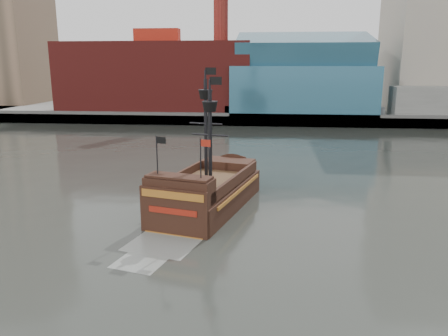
# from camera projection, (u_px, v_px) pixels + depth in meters

# --- Properties ---
(ground) EXTENTS (400.00, 400.00, 0.00)m
(ground) POSITION_uv_depth(u_px,v_px,m) (219.00, 256.00, 29.10)
(ground) COLOR #2A2E28
(ground) RESTS_ON ground
(promenade_far) EXTENTS (220.00, 60.00, 2.00)m
(promenade_far) POSITION_uv_depth(u_px,v_px,m) (258.00, 107.00, 117.85)
(promenade_far) COLOR slate
(promenade_far) RESTS_ON ground
(seawall) EXTENTS (220.00, 1.00, 2.60)m
(seawall) POSITION_uv_depth(u_px,v_px,m) (254.00, 120.00, 89.25)
(seawall) COLOR #4C4C49
(seawall) RESTS_ON ground
(skyline) EXTENTS (149.00, 45.00, 62.00)m
(skyline) POSITION_uv_depth(u_px,v_px,m) (280.00, 12.00, 104.64)
(skyline) COLOR #7F634C
(skyline) RESTS_ON promenade_far
(pirate_ship) EXTENTS (9.31, 18.18, 13.05)m
(pirate_ship) POSITION_uv_depth(u_px,v_px,m) (207.00, 196.00, 38.36)
(pirate_ship) COLOR black
(pirate_ship) RESTS_ON ground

